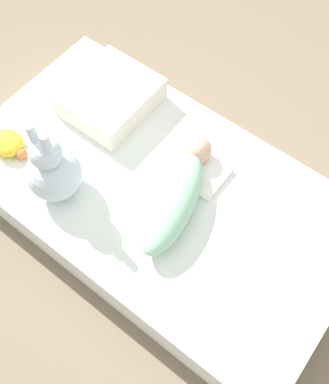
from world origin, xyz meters
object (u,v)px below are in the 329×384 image
Objects in this scene: swaddled_baby at (176,194)px; pillow at (110,97)px; turtle_plush at (8,144)px; bunny_plush at (53,171)px.

swaddled_baby is 1.46× the size of pillow.
swaddled_baby is 0.73m from turtle_plush.
pillow is 1.00× the size of bunny_plush.
pillow is at bearing 103.79° from bunny_plush.
turtle_plush is (-0.19, -0.43, -0.02)m from pillow.
swaddled_baby is 0.55m from pillow.
bunny_plush is (-0.40, -0.23, 0.07)m from swaddled_baby.
swaddled_baby is 0.47m from bunny_plush.
turtle_plush is at bearing -113.38° from pillow.
pillow is (-0.51, 0.21, -0.01)m from swaddled_baby.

